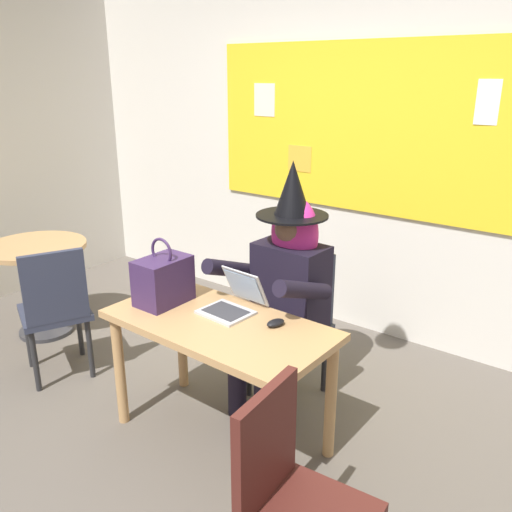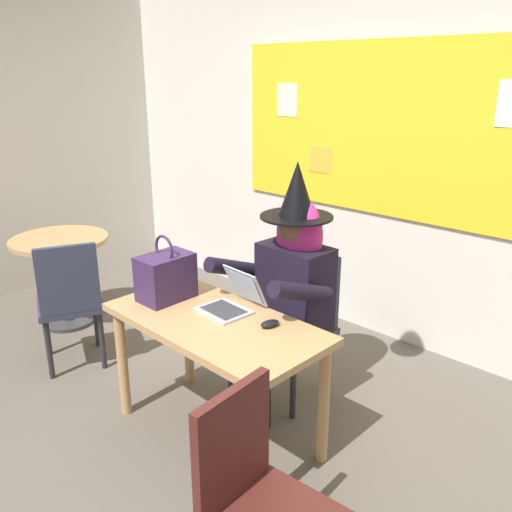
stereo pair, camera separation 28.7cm
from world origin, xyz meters
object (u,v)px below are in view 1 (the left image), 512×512
Objects in this scene: desk_main at (219,340)px; person_costumed at (285,276)px; chair_at_desk at (296,314)px; computer_mouse at (276,323)px; handbag at (163,280)px; laptop at (233,302)px; side_table_round at (38,268)px; chair_spare_by_window at (55,307)px; chair_extra_corner at (291,495)px.

desk_main is 0.83× the size of person_costumed.
desk_main is 0.67m from chair_at_desk.
computer_mouse is 0.69m from handbag.
chair_at_desk is at bearing 85.94° from laptop.
person_costumed is 2.00× the size of side_table_round.
chair_at_desk is 2.42× the size of handbag.
computer_mouse is at bearing 0.71° from laptop.
desk_main is 1.94m from side_table_round.
person_costumed is at bearing 85.63° from desk_main.
chair_at_desk is 0.57m from laptop.
person_costumed reaches higher than chair_spare_by_window.
chair_at_desk is 0.32m from person_costumed.
handbag is at bearing 150.66° from chair_extra_corner.
person_costumed is 0.40m from laptop.
computer_mouse is 0.28× the size of handbag.
chair_spare_by_window is at bearing -168.89° from handbag.
computer_mouse is at bearing 31.11° from person_costumed.
laptop reaches higher than chair_spare_by_window.
handbag reaches higher than side_table_round.
desk_main is 11.73× the size of computer_mouse.
handbag is 0.41× the size of chair_spare_by_window.
computer_mouse is (0.29, -0.02, -0.03)m from laptop.
desk_main is 0.58m from person_costumed.
side_table_round is (-1.93, 0.14, -0.07)m from desk_main.
laptop reaches higher than chair_extra_corner.
side_table_round is at bearing -76.21° from person_costumed.
person_costumed is at bearing 121.19° from chair_extra_corner.
side_table_round is at bearing 174.80° from handbag.
person_costumed reaches higher than computer_mouse.
desk_main is 3.68× the size of laptop.
laptop is (-0.03, 0.15, 0.16)m from desk_main.
person_costumed reaches higher than laptop.
desk_main is at bearing -137.74° from computer_mouse.
handbag reaches higher than chair_spare_by_window.
chair_extra_corner is (2.09, -0.41, -0.01)m from chair_spare_by_window.
chair_at_desk is 8.80× the size of computer_mouse.
chair_at_desk is 2.76× the size of laptop.
chair_at_desk reaches higher than computer_mouse.
computer_mouse is 0.11× the size of chair_spare_by_window.
chair_at_desk reaches higher than chair_spare_by_window.
computer_mouse is 2.21m from side_table_round.
chair_at_desk reaches higher than desk_main.
handbag reaches higher than laptop.
person_costumed is 0.47m from computer_mouse.
person_costumed is at bearing 11.54° from side_table_round.
desk_main is 1.03m from chair_extra_corner.
computer_mouse is (0.22, -0.41, -0.08)m from person_costumed.
laptop is 0.41m from handbag.
chair_spare_by_window reaches higher than computer_mouse.
chair_at_desk is 1.00× the size of chair_spare_by_window.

